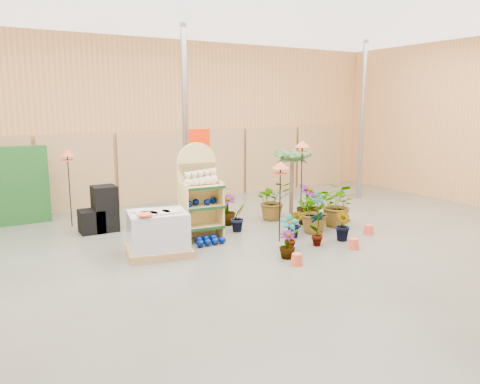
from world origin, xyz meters
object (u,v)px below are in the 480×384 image
object	(u,v)px
display_shelf	(199,195)
pallet_stack	(158,233)
bird_table_front	(280,168)
potted_plant_2	(315,210)

from	to	relation	value
display_shelf	pallet_stack	size ratio (longest dim) A/B	1.54
bird_table_front	pallet_stack	bearing A→B (deg)	169.67
pallet_stack	potted_plant_2	bearing A→B (deg)	6.48
pallet_stack	bird_table_front	xyz separation A→B (m)	(2.40, -0.44, 1.11)
bird_table_front	display_shelf	bearing A→B (deg)	140.18
pallet_stack	bird_table_front	distance (m)	2.68
display_shelf	bird_table_front	world-z (taller)	display_shelf
pallet_stack	potted_plant_2	world-z (taller)	potted_plant_2
bird_table_front	potted_plant_2	distance (m)	1.50
display_shelf	bird_table_front	distance (m)	1.77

